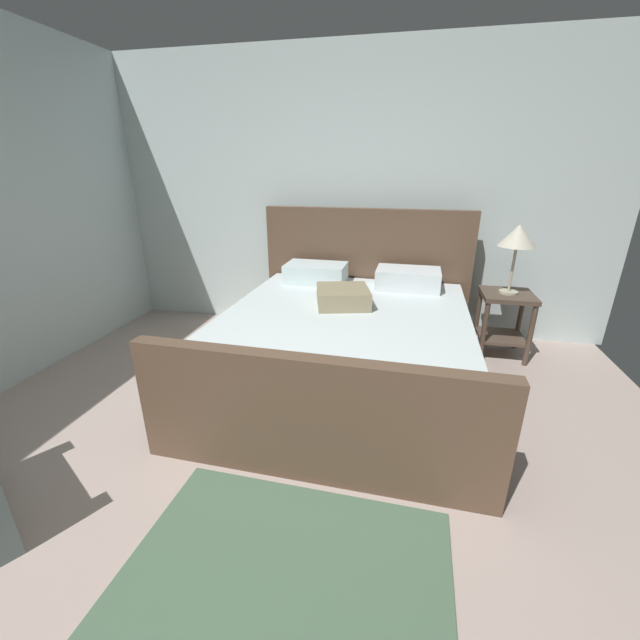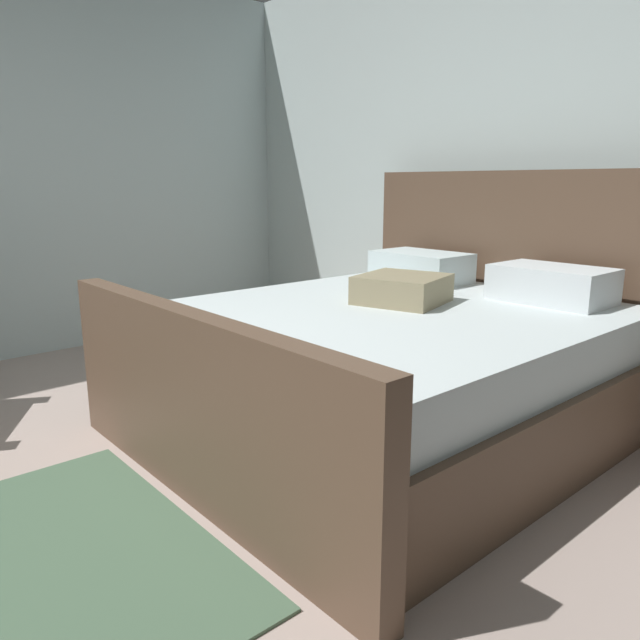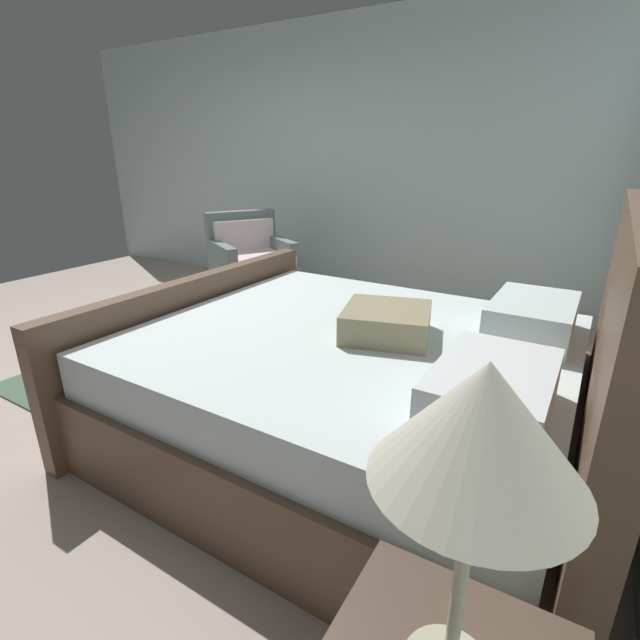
# 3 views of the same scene
# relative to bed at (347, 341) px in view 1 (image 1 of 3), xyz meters

# --- Properties ---
(ground_plane) EXTENTS (4.92, 6.29, 0.02)m
(ground_plane) POSITION_rel_bed_xyz_m (-0.14, -1.93, -0.36)
(ground_plane) COLOR #B5A095
(wall_back) EXTENTS (5.04, 0.12, 2.72)m
(wall_back) POSITION_rel_bed_xyz_m (-0.14, 1.28, 1.01)
(wall_back) COLOR silver
(wall_back) RESTS_ON ground
(bed) EXTENTS (2.07, 2.30, 1.28)m
(bed) POSITION_rel_bed_xyz_m (0.00, 0.00, 0.00)
(bed) COLOR brown
(bed) RESTS_ON ground
(nightstand_right) EXTENTS (0.44, 0.44, 0.60)m
(nightstand_right) POSITION_rel_bed_xyz_m (1.33, 0.79, 0.05)
(nightstand_right) COLOR brown
(nightstand_right) RESTS_ON ground
(table_lamp_right) EXTENTS (0.31, 0.31, 0.60)m
(table_lamp_right) POSITION_rel_bed_xyz_m (1.33, 0.79, 0.74)
(table_lamp_right) COLOR #B7B293
(table_lamp_right) RESTS_ON nightstand_right
(area_rug) EXTENTS (1.43, 1.17, 0.01)m
(area_rug) POSITION_rel_bed_xyz_m (-0.00, -1.80, -0.35)
(area_rug) COLOR #4C694F
(area_rug) RESTS_ON ground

